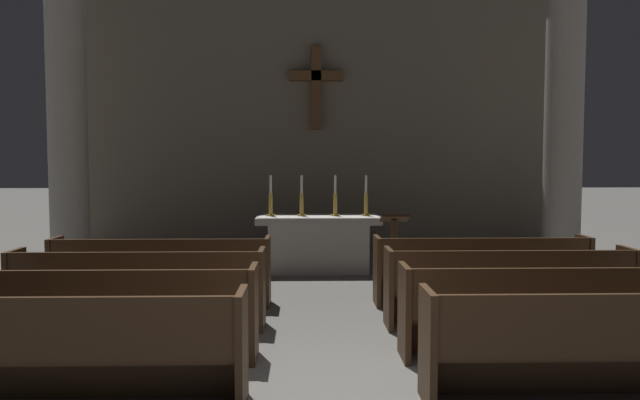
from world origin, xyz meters
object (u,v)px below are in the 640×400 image
column_right_second (564,115)px  pew_right_row_1 (604,346)px  pew_left_row_2 (107,314)px  altar (318,242)px  pew_right_row_2 (548,311)px  candlestick_inner_left (302,203)px  candlestick_inner_right (335,203)px  pew_left_row_3 (139,289)px  pew_right_row_4 (481,270)px  column_left_second (67,114)px  pew_left_row_4 (162,272)px  candlestick_outer_left (271,203)px  pew_left_row_1 (60,350)px  candlestick_outer_right (366,203)px  pew_right_row_3 (509,287)px  lectern (394,251)px

column_right_second → pew_right_row_1: bearing=-110.4°
pew_left_row_2 → pew_right_row_1: bearing=-14.5°
pew_right_row_1 → altar: size_ratio=1.34×
pew_right_row_2 → altar: 5.27m
candlestick_inner_left → candlestick_inner_right: same height
pew_left_row_3 → pew_right_row_4: size_ratio=1.00×
column_left_second → candlestick_inner_left: bearing=-3.6°
pew_left_row_4 → candlestick_outer_left: size_ratio=4.08×
altar → candlestick_inner_left: size_ratio=3.04×
pew_left_row_2 → candlestick_inner_left: size_ratio=4.08×
pew_left_row_1 → altar: (2.20, 5.93, 0.06)m
pew_right_row_2 → altar: (-2.20, 4.79, 0.06)m
pew_left_row_4 → altar: size_ratio=1.34×
pew_left_row_4 → candlestick_outer_right: (3.05, 2.51, 0.77)m
candlestick_outer_left → candlestick_inner_right: size_ratio=1.00×
column_left_second → pew_right_row_3: bearing=-30.3°
candlestick_inner_right → lectern: (0.88, -1.20, -0.70)m
pew_right_row_4 → candlestick_inner_left: (-2.50, 2.51, 0.77)m
candlestick_inner_right → candlestick_outer_right: 0.55m
altar → lectern: size_ratio=1.91×
pew_left_row_3 → column_left_second: column_left_second is taller
pew_right_row_1 → pew_right_row_4: bearing=90.0°
column_left_second → candlestick_outer_left: (3.65, -0.26, -1.59)m
pew_left_row_4 → column_right_second: column_right_second is taller
pew_left_row_2 → candlestick_outer_right: size_ratio=4.08×
pew_left_row_4 → altar: 3.34m
pew_right_row_1 → pew_left_row_2: bearing=165.5°
pew_left_row_2 → altar: bearing=65.4°
pew_right_row_3 → pew_right_row_2: bearing=-90.0°
pew_right_row_4 → candlestick_inner_right: candlestick_inner_right is taller
pew_left_row_2 → pew_right_row_3: bearing=14.5°
pew_left_row_3 → altar: bearing=59.0°
pew_left_row_3 → candlestick_outer_right: 4.82m
column_right_second → column_left_second: bearing=180.0°
candlestick_outer_left → pew_right_row_1: bearing=-62.8°
pew_left_row_4 → pew_right_row_1: bearing=-37.8°
pew_left_row_4 → pew_right_row_2: same height
candlestick_inner_right → candlestick_inner_left: bearing=180.0°
pew_right_row_3 → candlestick_outer_right: 3.97m
column_left_second → column_right_second: size_ratio=1.00×
pew_right_row_1 → column_left_second: (-6.70, 6.19, 2.35)m
pew_left_row_2 → pew_right_row_2: (4.40, 0.00, 0.00)m
candlestick_outer_right → pew_left_row_2: bearing=-122.5°
pew_left_row_1 → pew_right_row_3: 4.95m
pew_left_row_2 → lectern: size_ratio=2.56×
pew_left_row_2 → candlestick_inner_left: bearing=68.4°
pew_right_row_4 → candlestick_inner_right: size_ratio=4.08×
pew_left_row_2 → pew_left_row_3: size_ratio=1.00×
candlestick_outer_right → pew_right_row_4: bearing=-61.8°
candlestick_inner_left → pew_left_row_1: bearing=-107.8°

